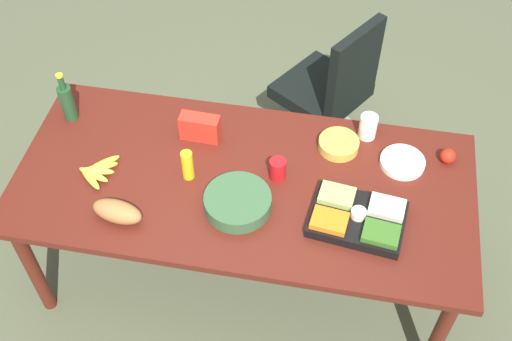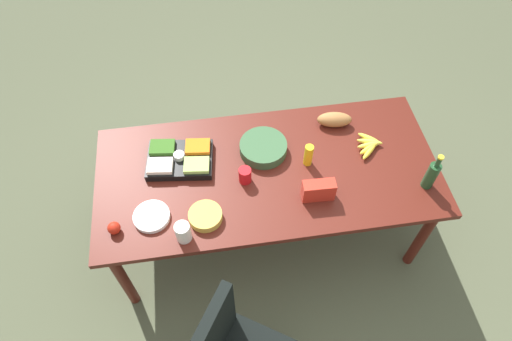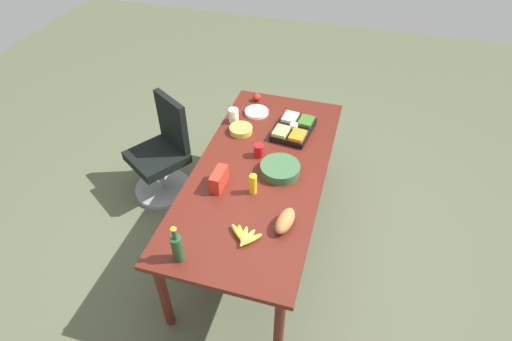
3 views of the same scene
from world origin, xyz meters
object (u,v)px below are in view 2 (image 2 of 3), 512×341
(mustard_bottle, at_px, (308,155))
(salad_bowl, at_px, (263,148))
(conference_table, at_px, (268,177))
(chip_bag_red, at_px, (318,190))
(red_solo_cup, at_px, (245,175))
(apple_red, at_px, (114,228))
(paper_plate_stack, at_px, (152,216))
(wine_bottle, at_px, (432,175))
(mayo_jar, at_px, (183,232))
(veggie_tray, at_px, (180,159))
(chip_bowl, at_px, (205,216))
(bread_loaf, at_px, (334,120))
(banana_bunch, at_px, (370,145))

(mustard_bottle, bearing_deg, salad_bowl, -27.27)
(conference_table, height_order, chip_bag_red, chip_bag_red)
(chip_bag_red, bearing_deg, salad_bowl, -55.81)
(red_solo_cup, bearing_deg, apple_red, 17.12)
(chip_bag_red, distance_m, paper_plate_stack, 1.02)
(chip_bag_red, height_order, wine_bottle, wine_bottle)
(red_solo_cup, relative_size, mustard_bottle, 0.67)
(chip_bag_red, bearing_deg, mayo_jar, 11.06)
(veggie_tray, relative_size, wine_bottle, 1.55)
(mayo_jar, xyz_separation_m, wine_bottle, (-1.53, -0.15, 0.05))
(paper_plate_stack, xyz_separation_m, chip_bowl, (-0.32, 0.05, 0.01))
(veggie_tray, xyz_separation_m, red_solo_cup, (-0.40, 0.21, 0.02))
(salad_bowl, xyz_separation_m, bread_loaf, (-0.52, -0.16, 0.01))
(apple_red, distance_m, wine_bottle, 1.93)
(paper_plate_stack, distance_m, apple_red, 0.22)
(mayo_jar, distance_m, apple_red, 0.41)
(paper_plate_stack, relative_size, wine_bottle, 0.75)
(salad_bowl, xyz_separation_m, chip_bowl, (0.42, 0.46, -0.01))
(mayo_jar, relative_size, mustard_bottle, 0.80)
(conference_table, height_order, apple_red, apple_red)
(chip_bag_red, bearing_deg, paper_plate_stack, -0.01)
(veggie_tray, height_order, mustard_bottle, mustard_bottle)
(chip_bag_red, distance_m, apple_red, 1.23)
(banana_bunch, bearing_deg, chip_bowl, 18.75)
(apple_red, bearing_deg, banana_bunch, -166.73)
(conference_table, xyz_separation_m, veggie_tray, (0.56, -0.15, 0.11))
(mustard_bottle, bearing_deg, paper_plate_stack, 14.67)
(mayo_jar, xyz_separation_m, paper_plate_stack, (0.19, -0.16, -0.05))
(salad_bowl, height_order, chip_bowl, salad_bowl)
(conference_table, relative_size, salad_bowl, 7.05)
(conference_table, xyz_separation_m, chip_bowl, (0.43, 0.30, 0.10))
(banana_bunch, relative_size, red_solo_cup, 2.22)
(conference_table, xyz_separation_m, paper_plate_stack, (0.75, 0.24, 0.09))
(mustard_bottle, bearing_deg, apple_red, 14.85)
(conference_table, relative_size, veggie_tray, 4.88)
(red_solo_cup, xyz_separation_m, mustard_bottle, (-0.42, -0.08, 0.03))
(chip_bag_red, relative_size, banana_bunch, 0.82)
(chip_bag_red, xyz_separation_m, paper_plate_stack, (1.02, -0.00, -0.06))
(conference_table, distance_m, wine_bottle, 1.02)
(banana_bunch, height_order, mustard_bottle, mustard_bottle)
(chip_bag_red, relative_size, chip_bowl, 0.99)
(banana_bunch, xyz_separation_m, mustard_bottle, (0.44, 0.07, 0.06))
(veggie_tray, bearing_deg, salad_bowl, -178.89)
(veggie_tray, bearing_deg, conference_table, 165.06)
(mayo_jar, distance_m, mustard_bottle, 0.93)
(veggie_tray, relative_size, mustard_bottle, 2.74)
(salad_bowl, bearing_deg, mustard_bottle, 152.73)
(chip_bag_red, bearing_deg, chip_bowl, 4.23)
(conference_table, distance_m, mayo_jar, 0.71)
(red_solo_cup, height_order, mustard_bottle, mustard_bottle)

